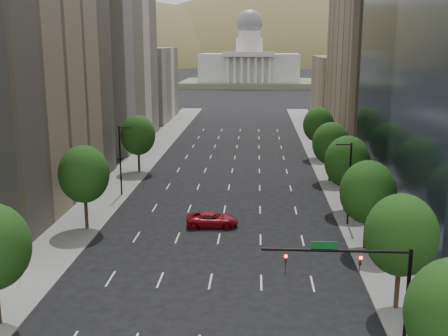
# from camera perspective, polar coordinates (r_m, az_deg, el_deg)

# --- Properties ---
(sidewalk_left) EXTENTS (6.00, 200.00, 0.15)m
(sidewalk_left) POSITION_cam_1_polar(r_m,az_deg,el_deg) (67.10, -13.30, -3.91)
(sidewalk_left) COLOR slate
(sidewalk_left) RESTS_ON ground
(sidewalk_right) EXTENTS (6.00, 200.00, 0.15)m
(sidewalk_right) POSITION_cam_1_polar(r_m,az_deg,el_deg) (65.42, 13.79, -4.37)
(sidewalk_right) COLOR slate
(sidewalk_right) RESTS_ON ground
(midrise_cream_left) EXTENTS (14.00, 30.00, 35.00)m
(midrise_cream_left) POSITION_cam_1_polar(r_m,az_deg,el_deg) (108.31, -12.15, 11.78)
(midrise_cream_left) COLOR beige
(midrise_cream_left) RESTS_ON ground
(filler_left) EXTENTS (14.00, 26.00, 18.00)m
(filler_left) POSITION_cam_1_polar(r_m,az_deg,el_deg) (140.76, -8.41, 8.65)
(filler_left) COLOR beige
(filler_left) RESTS_ON ground
(parking_tan_right) EXTENTS (14.00, 30.00, 30.00)m
(parking_tan_right) POSITION_cam_1_polar(r_m,az_deg,el_deg) (103.77, 15.57, 10.18)
(parking_tan_right) COLOR #8C7759
(parking_tan_right) RESTS_ON ground
(filler_right) EXTENTS (14.00, 26.00, 16.00)m
(filler_right) POSITION_cam_1_polar(r_m,az_deg,el_deg) (136.60, 12.54, 7.94)
(filler_right) COLOR #8C7759
(filler_right) RESTS_ON ground
(tree_right_1) EXTENTS (5.20, 5.20, 8.75)m
(tree_right_1) POSITION_cam_1_polar(r_m,az_deg,el_deg) (41.09, 18.01, -6.68)
(tree_right_1) COLOR #382316
(tree_right_1) RESTS_ON ground
(tree_right_2) EXTENTS (5.20, 5.20, 8.61)m
(tree_right_2) POSITION_cam_1_polar(r_m,az_deg,el_deg) (52.30, 14.78, -2.46)
(tree_right_2) COLOR #382316
(tree_right_2) RESTS_ON ground
(tree_right_3) EXTENTS (5.20, 5.20, 8.89)m
(tree_right_3) POSITION_cam_1_polar(r_m,az_deg,el_deg) (63.71, 12.74, 0.63)
(tree_right_3) COLOR #382316
(tree_right_3) RESTS_ON ground
(tree_right_4) EXTENTS (5.20, 5.20, 8.46)m
(tree_right_4) POSITION_cam_1_polar(r_m,az_deg,el_deg) (77.38, 11.10, 2.52)
(tree_right_4) COLOR #382316
(tree_right_4) RESTS_ON ground
(tree_right_5) EXTENTS (5.20, 5.20, 8.75)m
(tree_right_5) POSITION_cam_1_polar(r_m,az_deg,el_deg) (93.01, 9.83, 4.47)
(tree_right_5) COLOR #382316
(tree_right_5) RESTS_ON ground
(tree_left_1) EXTENTS (5.20, 5.20, 8.97)m
(tree_left_1) POSITION_cam_1_polar(r_m,az_deg,el_deg) (57.78, -14.41, -0.63)
(tree_left_1) COLOR #382316
(tree_left_1) RESTS_ON ground
(tree_left_2) EXTENTS (5.20, 5.20, 8.68)m
(tree_left_2) POSITION_cam_1_polar(r_m,az_deg,el_deg) (82.48, -8.96, 3.39)
(tree_left_2) COLOR #382316
(tree_left_2) RESTS_ON ground
(streetlight_rn) EXTENTS (1.70, 0.20, 9.00)m
(streetlight_rn) POSITION_cam_1_polar(r_m,az_deg,el_deg) (59.05, 12.91, -1.38)
(streetlight_rn) COLOR black
(streetlight_rn) RESTS_ON ground
(streetlight_ln) EXTENTS (1.70, 0.20, 9.00)m
(streetlight_ln) POSITION_cam_1_polar(r_m,az_deg,el_deg) (70.06, -10.73, 0.95)
(streetlight_ln) COLOR black
(streetlight_ln) RESTS_ON ground
(traffic_signal) EXTENTS (9.12, 0.40, 7.38)m
(traffic_signal) POSITION_cam_1_polar(r_m,az_deg,el_deg) (35.08, 14.79, -10.90)
(traffic_signal) COLOR black
(traffic_signal) RESTS_ON ground
(capitol) EXTENTS (60.00, 40.00, 35.20)m
(capitol) POSITION_cam_1_polar(r_m,az_deg,el_deg) (251.41, 2.64, 10.49)
(capitol) COLOR #596647
(capitol) RESTS_ON ground
(foothills) EXTENTS (720.00, 413.00, 263.00)m
(foothills) POSITION_cam_1_polar(r_m,az_deg,el_deg) (604.33, 6.40, 7.41)
(foothills) COLOR brown
(foothills) RESTS_ON ground
(car_red_far) EXTENTS (5.62, 2.86, 1.52)m
(car_red_far) POSITION_cam_1_polar(r_m,az_deg,el_deg) (58.35, -1.23, -5.40)
(car_red_far) COLOR maroon
(car_red_far) RESTS_ON ground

